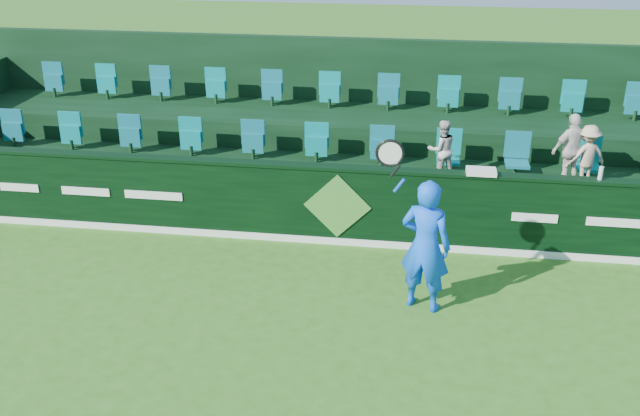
% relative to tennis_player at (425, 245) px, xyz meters
% --- Properties ---
extents(ground, '(60.00, 60.00, 0.00)m').
position_rel_tennis_player_xyz_m(ground, '(-1.40, -2.19, -0.97)').
color(ground, '#2F6618').
rests_on(ground, ground).
extents(sponsor_hoarding, '(16.00, 0.25, 1.35)m').
position_rel_tennis_player_xyz_m(sponsor_hoarding, '(-1.40, 1.81, -0.30)').
color(sponsor_hoarding, black).
rests_on(sponsor_hoarding, ground).
extents(stand_tier_front, '(16.00, 2.00, 0.80)m').
position_rel_tennis_player_xyz_m(stand_tier_front, '(-1.40, 2.91, -0.57)').
color(stand_tier_front, black).
rests_on(stand_tier_front, ground).
extents(stand_tier_back, '(16.00, 1.80, 1.30)m').
position_rel_tennis_player_xyz_m(stand_tier_back, '(-1.40, 4.81, -0.32)').
color(stand_tier_back, black).
rests_on(stand_tier_back, ground).
extents(stand_rear, '(16.00, 4.10, 2.60)m').
position_rel_tennis_player_xyz_m(stand_rear, '(-1.40, 5.26, 0.24)').
color(stand_rear, black).
rests_on(stand_rear, ground).
extents(seat_row_front, '(13.50, 0.50, 0.60)m').
position_rel_tennis_player_xyz_m(seat_row_front, '(-1.40, 3.31, 0.13)').
color(seat_row_front, '#106573').
rests_on(seat_row_front, stand_tier_front).
extents(seat_row_back, '(13.50, 0.50, 0.60)m').
position_rel_tennis_player_xyz_m(seat_row_back, '(-1.40, 5.11, 0.63)').
color(seat_row_back, '#106573').
rests_on(seat_row_back, stand_tier_back).
extents(tennis_player, '(1.20, 0.65, 2.57)m').
position_rel_tennis_player_xyz_m(tennis_player, '(0.00, 0.00, 0.00)').
color(tennis_player, blue).
rests_on(tennis_player, ground).
extents(spectator_left, '(0.61, 0.55, 1.04)m').
position_rel_tennis_player_xyz_m(spectator_left, '(0.23, 2.93, 0.34)').
color(spectator_left, beige).
rests_on(spectator_left, stand_tier_front).
extents(spectator_middle, '(0.79, 0.57, 1.24)m').
position_rel_tennis_player_xyz_m(spectator_middle, '(2.36, 2.93, 0.45)').
color(spectator_middle, silver).
rests_on(spectator_middle, stand_tier_front).
extents(spectator_right, '(0.77, 0.60, 1.06)m').
position_rel_tennis_player_xyz_m(spectator_right, '(2.61, 2.93, 0.35)').
color(spectator_right, '#C6AD8C').
rests_on(spectator_right, stand_tier_front).
extents(towel, '(0.46, 0.30, 0.07)m').
position_rel_tennis_player_xyz_m(towel, '(0.82, 1.81, 0.41)').
color(towel, white).
rests_on(towel, sponsor_hoarding).
extents(drinks_bottle, '(0.07, 0.07, 0.21)m').
position_rel_tennis_player_xyz_m(drinks_bottle, '(2.59, 1.81, 0.48)').
color(drinks_bottle, silver).
rests_on(drinks_bottle, sponsor_hoarding).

